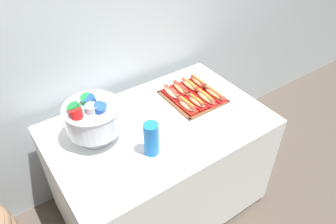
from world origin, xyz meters
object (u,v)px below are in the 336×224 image
at_px(hot_dog_0, 187,105).
at_px(hot_dog_6, 190,86).
at_px(serving_tray, 193,97).
at_px(hot_dog_3, 214,94).
at_px(punch_bowl, 93,116).
at_px(hot_dog_7, 199,82).
at_px(hot_dog_5, 181,89).
at_px(hot_dog_1, 196,102).
at_px(hot_dog_4, 172,93).
at_px(cup_stack, 151,139).
at_px(hot_dog_2, 206,98).
at_px(buffet_table, 160,166).

xyz_separation_m(hot_dog_0, hot_dog_6, (0.15, 0.16, -0.00)).
distance_m(serving_tray, hot_dog_3, 0.14).
xyz_separation_m(hot_dog_6, punch_bowl, (-0.72, -0.08, 0.12)).
xyz_separation_m(serving_tray, hot_dog_7, (0.11, 0.08, 0.03)).
bearing_deg(hot_dog_6, hot_dog_5, 179.64).
height_order(hot_dog_1, hot_dog_3, same).
xyz_separation_m(serving_tray, hot_dog_3, (0.11, -0.08, 0.03)).
distance_m(serving_tray, hot_dog_0, 0.14).
bearing_deg(hot_dog_0, hot_dog_6, 47.36).
xyz_separation_m(hot_dog_4, cup_stack, (-0.38, -0.35, 0.06)).
distance_m(hot_dog_2, hot_dog_7, 0.18).
bearing_deg(hot_dog_1, serving_tray, 65.19).
relative_size(hot_dog_1, hot_dog_6, 0.93).
distance_m(hot_dog_1, hot_dog_6, 0.18).
bearing_deg(hot_dog_4, hot_dog_5, -0.36).
bearing_deg(hot_dog_5, serving_tray, -65.92).
xyz_separation_m(buffet_table, hot_dog_5, (0.29, 0.18, 0.40)).
xyz_separation_m(buffet_table, hot_dog_3, (0.44, 0.01, 0.40)).
bearing_deg(cup_stack, hot_dog_1, 21.90).
bearing_deg(hot_dog_6, hot_dog_3, -65.92).
height_order(hot_dog_2, hot_dog_5, hot_dog_5).
bearing_deg(hot_dog_7, hot_dog_1, -132.64).
xyz_separation_m(hot_dog_0, cup_stack, (-0.38, -0.18, 0.06)).
bearing_deg(hot_dog_7, buffet_table, -158.35).
height_order(hot_dog_4, punch_bowl, punch_bowl).
bearing_deg(punch_bowl, hot_dog_1, -7.82).
relative_size(serving_tray, hot_dog_7, 2.12).
relative_size(hot_dog_6, hot_dog_7, 0.98).
distance_m(buffet_table, hot_dog_6, 0.57).
height_order(serving_tray, hot_dog_7, hot_dog_7).
xyz_separation_m(hot_dog_6, cup_stack, (-0.53, -0.35, 0.06)).
height_order(hot_dog_2, hot_dog_3, same).
bearing_deg(hot_dog_5, hot_dog_6, -0.36).
height_order(buffet_table, hot_dog_2, hot_dog_2).
relative_size(hot_dog_0, hot_dog_6, 0.92).
bearing_deg(hot_dog_2, hot_dog_1, 179.64).
bearing_deg(hot_dog_4, buffet_table, -140.81).
distance_m(hot_dog_3, cup_stack, 0.63).
relative_size(hot_dog_1, punch_bowl, 0.50).
relative_size(hot_dog_2, cup_stack, 0.90).
bearing_deg(punch_bowl, hot_dog_5, 6.71).
height_order(hot_dog_4, hot_dog_6, same).
bearing_deg(hot_dog_6, hot_dog_4, 179.64).
xyz_separation_m(hot_dog_2, hot_dog_6, (0.00, 0.16, 0.00)).
bearing_deg(hot_dog_1, hot_dog_5, 89.64).
relative_size(serving_tray, hot_dog_6, 2.15).
height_order(hot_dog_0, hot_dog_6, hot_dog_0).
bearing_deg(buffet_table, cup_stack, -133.24).
xyz_separation_m(serving_tray, hot_dog_5, (-0.04, 0.08, 0.03)).
relative_size(hot_dog_3, hot_dog_6, 1.10).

